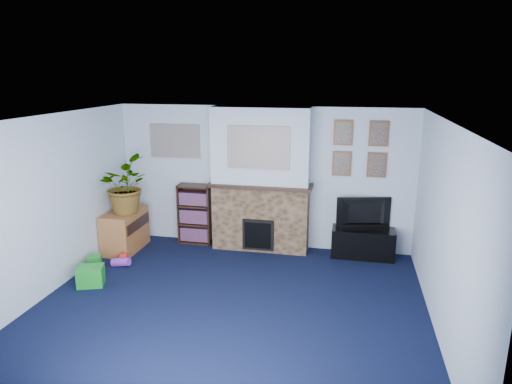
% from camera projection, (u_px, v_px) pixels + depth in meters
% --- Properties ---
extents(floor, '(5.00, 4.50, 0.01)m').
position_uv_depth(floor, '(230.00, 306.00, 5.90)').
color(floor, black).
rests_on(floor, ground).
extents(ceiling, '(5.00, 4.50, 0.01)m').
position_uv_depth(ceiling, '(227.00, 119.00, 5.29)').
color(ceiling, white).
rests_on(ceiling, wall_back).
extents(wall_back, '(5.00, 0.04, 2.40)m').
position_uv_depth(wall_back, '(263.00, 178.00, 7.73)').
color(wall_back, silver).
rests_on(wall_back, ground).
extents(wall_front, '(5.00, 0.04, 2.40)m').
position_uv_depth(wall_front, '(152.00, 307.00, 3.47)').
color(wall_front, silver).
rests_on(wall_front, ground).
extents(wall_left, '(0.04, 4.50, 2.40)m').
position_uv_depth(wall_left, '(48.00, 206.00, 6.09)').
color(wall_left, silver).
rests_on(wall_left, ground).
extents(wall_right, '(0.04, 4.50, 2.40)m').
position_uv_depth(wall_right, '(444.00, 232.00, 5.11)').
color(wall_right, silver).
rests_on(wall_right, ground).
extents(chimney_breast, '(1.72, 0.50, 2.40)m').
position_uv_depth(chimney_breast, '(261.00, 181.00, 7.54)').
color(chimney_breast, brown).
rests_on(chimney_breast, ground).
extents(collage_main, '(1.00, 0.03, 0.68)m').
position_uv_depth(collage_main, '(258.00, 148.00, 7.19)').
color(collage_main, gray).
rests_on(collage_main, chimney_breast).
extents(collage_left, '(0.90, 0.03, 0.58)m').
position_uv_depth(collage_left, '(175.00, 141.00, 7.87)').
color(collage_left, gray).
rests_on(collage_left, wall_back).
extents(portrait_tl, '(0.30, 0.03, 0.40)m').
position_uv_depth(portrait_tl, '(343.00, 133.00, 7.25)').
color(portrait_tl, brown).
rests_on(portrait_tl, wall_back).
extents(portrait_tr, '(0.30, 0.03, 0.40)m').
position_uv_depth(portrait_tr, '(379.00, 134.00, 7.14)').
color(portrait_tr, brown).
rests_on(portrait_tr, wall_back).
extents(portrait_bl, '(0.30, 0.03, 0.40)m').
position_uv_depth(portrait_bl, '(342.00, 164.00, 7.38)').
color(portrait_bl, brown).
rests_on(portrait_bl, wall_back).
extents(portrait_br, '(0.30, 0.03, 0.40)m').
position_uv_depth(portrait_br, '(377.00, 165.00, 7.27)').
color(portrait_br, brown).
rests_on(portrait_br, wall_back).
extents(tv_stand, '(1.00, 0.42, 0.48)m').
position_uv_depth(tv_stand, '(363.00, 244.00, 7.43)').
color(tv_stand, black).
rests_on(tv_stand, ground).
extents(television, '(0.88, 0.31, 0.51)m').
position_uv_depth(television, '(365.00, 214.00, 7.32)').
color(television, black).
rests_on(television, tv_stand).
extents(bookshelf, '(0.58, 0.28, 1.05)m').
position_uv_depth(bookshelf, '(195.00, 215.00, 8.00)').
color(bookshelf, black).
rests_on(bookshelf, ground).
extents(sideboard, '(0.49, 0.87, 0.68)m').
position_uv_depth(sideboard, '(125.00, 230.00, 7.71)').
color(sideboard, '#9A5D31').
rests_on(sideboard, ground).
extents(potted_plant, '(1.07, 1.10, 0.93)m').
position_uv_depth(potted_plant, '(123.00, 185.00, 7.45)').
color(potted_plant, '#26661E').
rests_on(potted_plant, sideboard).
extents(mantel_clock, '(0.10, 0.06, 0.14)m').
position_uv_depth(mantel_clock, '(260.00, 180.00, 7.49)').
color(mantel_clock, gold).
rests_on(mantel_clock, chimney_breast).
extents(mantel_candle, '(0.05, 0.05, 0.14)m').
position_uv_depth(mantel_candle, '(276.00, 180.00, 7.43)').
color(mantel_candle, '#B2BFC6').
rests_on(mantel_candle, chimney_breast).
extents(mantel_teddy, '(0.13, 0.13, 0.13)m').
position_uv_depth(mantel_teddy, '(230.00, 179.00, 7.59)').
color(mantel_teddy, slate).
rests_on(mantel_teddy, chimney_breast).
extents(mantel_can, '(0.06, 0.06, 0.12)m').
position_uv_depth(mantel_can, '(308.00, 183.00, 7.34)').
color(mantel_can, '#198C26').
rests_on(mantel_can, chimney_breast).
extents(green_crate, '(0.43, 0.38, 0.28)m').
position_uv_depth(green_crate, '(91.00, 276.00, 6.45)').
color(green_crate, '#198C26').
rests_on(green_crate, ground).
extents(toy_ball, '(0.17, 0.17, 0.17)m').
position_uv_depth(toy_ball, '(123.00, 257.00, 7.23)').
color(toy_ball, red).
rests_on(toy_ball, ground).
extents(toy_block, '(0.25, 0.25, 0.23)m').
position_uv_depth(toy_block, '(95.00, 264.00, 6.94)').
color(toy_block, '#198C26').
rests_on(toy_block, ground).
extents(toy_tube, '(0.30, 0.13, 0.17)m').
position_uv_depth(toy_tube, '(121.00, 262.00, 7.09)').
color(toy_tube, purple).
rests_on(toy_tube, ground).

